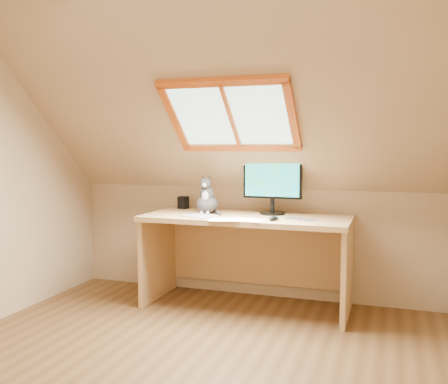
% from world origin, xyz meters
% --- Properties ---
extents(ground, '(3.50, 3.50, 0.00)m').
position_xyz_m(ground, '(0.00, 0.00, 0.00)').
color(ground, brown).
rests_on(ground, ground).
extents(room_shell, '(3.52, 3.52, 2.41)m').
position_xyz_m(room_shell, '(0.00, -0.09, 1.43)').
color(room_shell, tan).
rests_on(room_shell, ground).
extents(desk, '(1.75, 0.77, 0.80)m').
position_xyz_m(desk, '(0.03, 1.45, 0.56)').
color(desk, tan).
rests_on(desk, ground).
extents(monitor, '(0.52, 0.22, 0.47)m').
position_xyz_m(monitor, '(0.22, 1.51, 1.07)').
color(monitor, black).
rests_on(monitor, desk).
extents(cat, '(0.20, 0.24, 0.34)m').
position_xyz_m(cat, '(-0.34, 1.39, 0.92)').
color(cat, '#3B3634').
rests_on(cat, desk).
extents(desk_speaker, '(0.09, 0.09, 0.12)m').
position_xyz_m(desk_speaker, '(-0.67, 1.63, 0.86)').
color(desk_speaker, black).
rests_on(desk_speaker, desk).
extents(graphics_tablet, '(0.33, 0.30, 0.01)m').
position_xyz_m(graphics_tablet, '(-0.32, 1.17, 0.80)').
color(graphics_tablet, '#B2B2B7').
rests_on(graphics_tablet, desk).
extents(mouse, '(0.10, 0.12, 0.03)m').
position_xyz_m(mouse, '(0.32, 1.16, 0.81)').
color(mouse, black).
rests_on(mouse, desk).
extents(papers, '(0.35, 0.30, 0.01)m').
position_xyz_m(papers, '(0.03, 1.12, 0.80)').
color(papers, white).
rests_on(papers, desk).
extents(cables, '(0.51, 0.26, 0.01)m').
position_xyz_m(cables, '(0.42, 1.26, 0.80)').
color(cables, silver).
rests_on(cables, desk).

